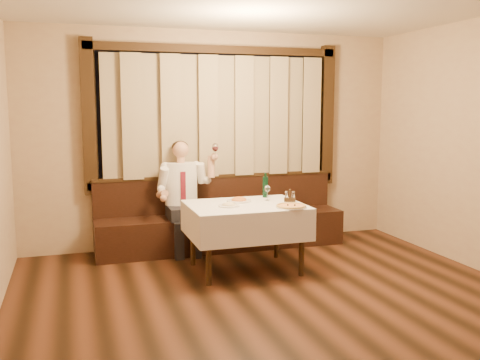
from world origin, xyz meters
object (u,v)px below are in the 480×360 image
object	(u,v)px
banquette	(221,224)
pasta_cream	(229,203)
cruet_caddy	(290,197)
pizza	(291,206)
pasta_red	(239,198)
dining_table	(245,213)
seated_man	(183,188)
green_bottle	(265,186)

from	to	relation	value
banquette	pasta_cream	bearing A→B (deg)	-101.07
cruet_caddy	pizza	bearing A→B (deg)	-88.46
pizza	pasta_red	world-z (taller)	pasta_red
dining_table	cruet_caddy	distance (m)	0.55
cruet_caddy	seated_man	size ratio (longest dim) A/B	0.10
dining_table	pasta_red	xyz separation A→B (m)	(-0.02, 0.17, 0.14)
green_bottle	seated_man	size ratio (longest dim) A/B	0.22
pasta_cream	dining_table	bearing A→B (deg)	18.25
pasta_red	cruet_caddy	distance (m)	0.58
green_bottle	pasta_cream	bearing A→B (deg)	-144.08
banquette	seated_man	size ratio (longest dim) A/B	2.28
dining_table	green_bottle	distance (m)	0.56
pizza	seated_man	size ratio (longest dim) A/B	0.24
pasta_red	seated_man	size ratio (longest dim) A/B	0.20
cruet_caddy	pasta_cream	bearing A→B (deg)	-152.60
green_bottle	cruet_caddy	bearing A→B (deg)	-64.65
pasta_red	pasta_cream	world-z (taller)	pasta_red
pizza	cruet_caddy	xyz separation A→B (m)	(0.12, 0.33, 0.03)
banquette	cruet_caddy	distance (m)	1.26
dining_table	pasta_red	size ratio (longest dim) A/B	4.49
pasta_cream	cruet_caddy	bearing A→B (deg)	5.29
banquette	seated_man	bearing A→B (deg)	-170.13
green_bottle	banquette	bearing A→B (deg)	118.35
pasta_red	seated_man	bearing A→B (deg)	122.64
pizza	green_bottle	world-z (taller)	green_bottle
pasta_cream	seated_man	xyz separation A→B (m)	(-0.30, 1.00, 0.03)
pasta_cream	green_bottle	world-z (taller)	green_bottle
pasta_red	pasta_cream	bearing A→B (deg)	-128.71
pasta_cream	seated_man	size ratio (longest dim) A/B	0.16
cruet_caddy	pasta_red	bearing A→B (deg)	-175.02
pasta_cream	seated_man	bearing A→B (deg)	106.55
green_bottle	pasta_red	bearing A→B (deg)	-155.08
banquette	dining_table	world-z (taller)	banquette
banquette	pasta_cream	world-z (taller)	banquette
banquette	green_bottle	bearing A→B (deg)	-61.65
pasta_cream	cruet_caddy	world-z (taller)	cruet_caddy
dining_table	cruet_caddy	xyz separation A→B (m)	(0.53, -0.00, 0.15)
dining_table	pasta_red	distance (m)	0.22
pasta_cream	cruet_caddy	xyz separation A→B (m)	(0.74, 0.07, 0.02)
banquette	dining_table	xyz separation A→B (m)	(0.00, -1.02, 0.34)
seated_man	pasta_cream	bearing A→B (deg)	-73.45
dining_table	seated_man	xyz separation A→B (m)	(-0.51, 0.93, 0.17)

